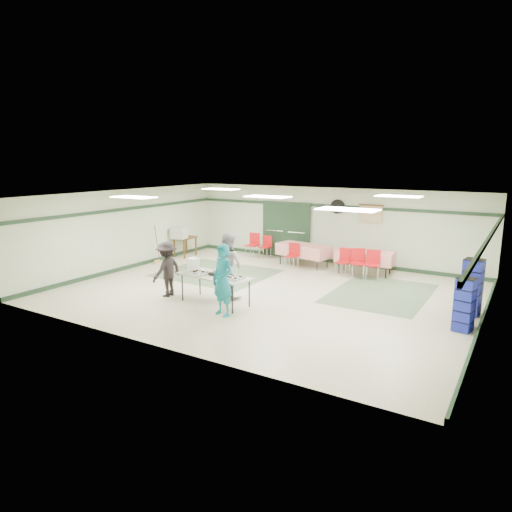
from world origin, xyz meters
The scene contains 42 objects.
floor centered at (0.00, 0.00, 0.00)m, with size 11.00×11.00×0.00m, color beige.
ceiling centered at (0.00, 0.00, 2.70)m, with size 11.00×11.00×0.00m, color white.
wall_back centered at (0.00, 4.50, 1.35)m, with size 11.00×11.00×0.00m, color beige.
wall_front centered at (0.00, -4.50, 1.35)m, with size 11.00×11.00×0.00m, color beige.
wall_left centered at (-5.50, 0.00, 1.35)m, with size 9.00×9.00×0.00m, color beige.
wall_right centered at (5.50, 0.00, 1.35)m, with size 9.00×9.00×0.00m, color beige.
trim_back centered at (0.00, 4.47, 2.05)m, with size 11.00×0.06×0.10m, color #1C3421.
baseboard_back centered at (0.00, 4.47, 0.06)m, with size 11.00×0.06×0.12m, color #1C3421.
trim_left centered at (-5.47, 0.00, 2.05)m, with size 9.00×0.06×0.10m, color #1C3421.
baseboard_left centered at (-5.47, 0.00, 0.06)m, with size 9.00×0.06×0.12m, color #1C3421.
trim_right centered at (5.47, 0.00, 2.05)m, with size 9.00×0.06×0.10m, color #1C3421.
baseboard_right centered at (5.47, 0.00, 0.06)m, with size 9.00×0.06×0.12m, color #1C3421.
green_patch_a centered at (-2.50, 1.00, 0.00)m, with size 3.50×3.00×0.01m, color #5E7857.
green_patch_b centered at (2.80, 1.50, 0.00)m, with size 2.50×3.50×0.01m, color #5E7857.
double_door_left centered at (-2.20, 4.44, 1.05)m, with size 0.90×0.06×2.10m, color gray.
double_door_right centered at (-1.25, 4.44, 1.05)m, with size 0.90×0.06×2.10m, color gray.
door_frame centered at (-1.73, 4.42, 1.05)m, with size 2.00×0.03×2.15m, color #1C3421.
wall_fan centered at (0.30, 4.44, 2.05)m, with size 0.50×0.50×0.10m, color black.
scroll_banner centered at (1.50, 4.44, 1.85)m, with size 0.80×0.02×0.60m, color #DCBA89.
serving_table centered at (-0.61, -1.65, 0.72)m, with size 2.10×1.05×0.76m.
sheet_tray_right centered at (-0.07, -1.67, 0.77)m, with size 0.56×0.42×0.02m, color silver.
sheet_tray_mid centered at (-0.63, -1.51, 0.77)m, with size 0.63×0.48×0.02m, color silver.
sheet_tray_left centered at (-1.11, -1.75, 0.77)m, with size 0.61×0.47×0.02m, color silver.
baking_pan centered at (-0.48, -1.63, 0.80)m, with size 0.49×0.31×0.08m, color black.
foam_box_stack centered at (-1.38, -1.56, 0.93)m, with size 0.25×0.23×0.35m, color white.
volunteer_teal centered at (0.08, -2.28, 0.86)m, with size 0.63×0.41×1.73m, color teal.
volunteer_grey centered at (-0.64, -1.00, 0.88)m, with size 0.86×0.67×1.76m, color #96959B.
volunteer_dark centered at (-2.13, -1.77, 0.75)m, with size 0.97×0.56×1.51m, color black.
dining_table_a centered at (1.68, 3.47, 0.57)m, with size 1.87×0.94×0.77m.
dining_table_b centered at (-0.52, 3.47, 0.57)m, with size 2.00×1.15×0.77m.
chair_a centered at (1.65, 2.90, 0.56)m, with size 0.55×0.55×0.92m.
chair_b centered at (1.18, 2.90, 0.54)m, with size 0.44×0.44×0.88m.
chair_c centered at (2.12, 2.90, 0.57)m, with size 0.51×0.51×0.92m.
chair_d centered at (-0.66, 2.90, 0.53)m, with size 0.41×0.41×0.87m.
chair_loose_a centered at (-2.31, 3.95, 0.52)m, with size 0.41×0.41×0.84m.
chair_loose_b centered at (-2.78, 3.76, 0.58)m, with size 0.44×0.44×0.94m.
crate_stack_blue_a centered at (5.15, 0.83, 0.69)m, with size 0.42×0.42×1.37m, color #19269B.
crate_stack_red centered at (5.15, -0.13, 0.48)m, with size 0.37×0.37×0.95m, color maroon.
crate_stack_blue_b centered at (5.15, -0.42, 0.60)m, with size 0.37×0.37×1.19m, color #19269B.
printer_table centered at (-5.15, 2.59, 0.64)m, with size 0.63×0.93×0.74m.
office_printer centered at (-5.15, 2.25, 0.96)m, with size 0.54×0.47×0.42m, color #B5B5B0.
broom centered at (-5.23, 1.14, 0.72)m, with size 0.03×0.03×1.38m, color brown.
Camera 1 is at (6.18, -10.80, 3.66)m, focal length 32.00 mm.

